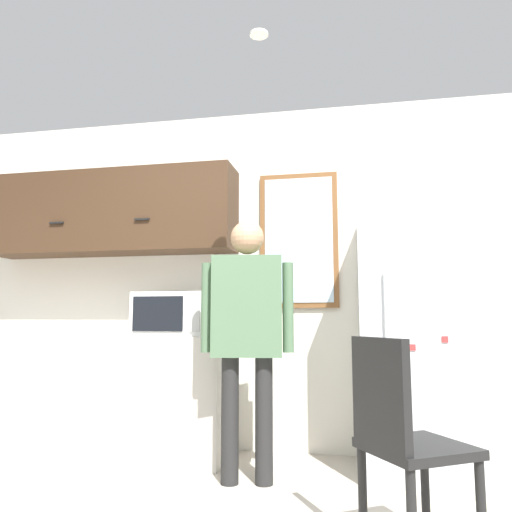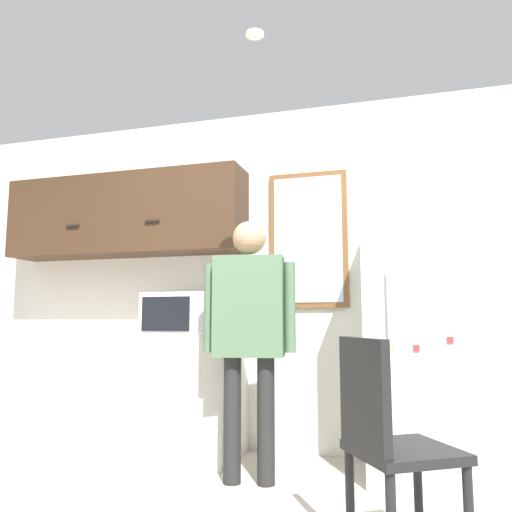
% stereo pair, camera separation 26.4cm
% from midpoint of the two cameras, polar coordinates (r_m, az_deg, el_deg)
% --- Properties ---
extents(back_wall, '(6.00, 0.06, 2.70)m').
position_cam_midpoint_polar(back_wall, '(4.01, 2.93, -2.25)').
color(back_wall, silver).
rests_on(back_wall, ground_plane).
extents(counter, '(2.07, 0.61, 0.88)m').
position_cam_midpoint_polar(counter, '(4.16, -14.49, -14.75)').
color(counter, '#BCB7AD').
rests_on(counter, ground_plane).
extents(upper_cabinets, '(2.07, 0.39, 0.67)m').
position_cam_midpoint_polar(upper_cabinets, '(4.31, -13.09, 4.48)').
color(upper_cabinets, '#3D2819').
extents(microwave, '(0.53, 0.37, 0.31)m').
position_cam_midpoint_polar(microwave, '(3.78, -6.45, -6.60)').
color(microwave, white).
rests_on(microwave, counter).
extents(person, '(0.59, 0.29, 1.64)m').
position_cam_midpoint_polar(person, '(3.20, 1.59, -7.34)').
color(person, black).
rests_on(person, ground_plane).
extents(refrigerator, '(0.72, 0.71, 1.72)m').
position_cam_midpoint_polar(refrigerator, '(3.52, 20.58, -9.13)').
color(refrigerator, silver).
rests_on(refrigerator, ground_plane).
extents(chair, '(0.56, 0.56, 0.93)m').
position_cam_midpoint_polar(chair, '(2.32, 18.18, -19.10)').
color(chair, black).
rests_on(chair, ground_plane).
extents(window, '(0.61, 0.05, 1.07)m').
position_cam_midpoint_polar(window, '(3.93, 7.89, 1.92)').
color(window, brown).
extents(ceiling_light, '(0.11, 0.11, 0.01)m').
position_cam_midpoint_polar(ceiling_light, '(3.23, 2.42, 24.05)').
color(ceiling_light, white).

